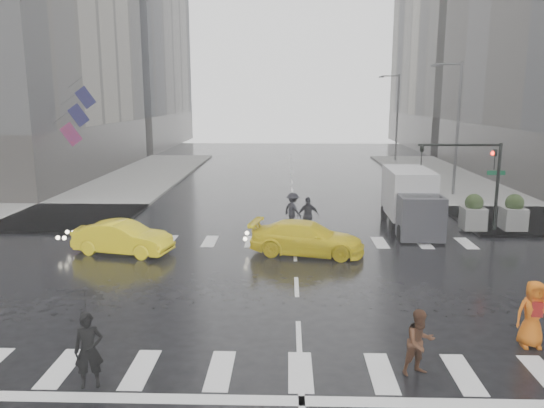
{
  "coord_description": "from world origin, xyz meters",
  "views": [
    {
      "loc": [
        -0.34,
        -18.07,
        6.7
      ],
      "look_at": [
        -0.94,
        2.0,
        2.63
      ],
      "focal_mm": 35.0,
      "sensor_mm": 36.0,
      "label": 1
    }
  ],
  "objects_px": {
    "pedestrian_brown": "(420,342)",
    "pedestrian_orange": "(533,314)",
    "taxi_mid": "(123,238)",
    "traffic_signal_pole": "(478,169)",
    "taxi_front": "(122,234)",
    "box_truck": "(411,199)"
  },
  "relations": [
    {
      "from": "pedestrian_brown",
      "to": "taxi_mid",
      "type": "height_order",
      "value": "pedestrian_brown"
    },
    {
      "from": "pedestrian_brown",
      "to": "taxi_front",
      "type": "xyz_separation_m",
      "value": [
        -10.61,
        10.6,
        -0.14
      ]
    },
    {
      "from": "traffic_signal_pole",
      "to": "taxi_front",
      "type": "xyz_separation_m",
      "value": [
        -16.72,
        -3.42,
        -2.52
      ]
    },
    {
      "from": "traffic_signal_pole",
      "to": "box_truck",
      "type": "bearing_deg",
      "value": 170.87
    },
    {
      "from": "pedestrian_brown",
      "to": "taxi_mid",
      "type": "xyz_separation_m",
      "value": [
        -10.36,
        9.92,
        -0.13
      ]
    },
    {
      "from": "traffic_signal_pole",
      "to": "box_truck",
      "type": "relative_size",
      "value": 0.79
    },
    {
      "from": "traffic_signal_pole",
      "to": "box_truck",
      "type": "height_order",
      "value": "traffic_signal_pole"
    },
    {
      "from": "traffic_signal_pole",
      "to": "pedestrian_brown",
      "type": "xyz_separation_m",
      "value": [
        -6.11,
        -14.02,
        -2.38
      ]
    },
    {
      "from": "traffic_signal_pole",
      "to": "pedestrian_orange",
      "type": "bearing_deg",
      "value": -102.22
    },
    {
      "from": "pedestrian_brown",
      "to": "taxi_mid",
      "type": "distance_m",
      "value": 14.35
    },
    {
      "from": "pedestrian_orange",
      "to": "taxi_mid",
      "type": "height_order",
      "value": "pedestrian_orange"
    },
    {
      "from": "taxi_front",
      "to": "pedestrian_brown",
      "type": "bearing_deg",
      "value": -135.61
    },
    {
      "from": "pedestrian_brown",
      "to": "box_truck",
      "type": "relative_size",
      "value": 0.29
    },
    {
      "from": "taxi_mid",
      "to": "box_truck",
      "type": "bearing_deg",
      "value": -58.08
    },
    {
      "from": "pedestrian_orange",
      "to": "taxi_front",
      "type": "xyz_separation_m",
      "value": [
        -14.03,
        9.02,
        -0.24
      ]
    },
    {
      "from": "pedestrian_brown",
      "to": "pedestrian_orange",
      "type": "relative_size",
      "value": 0.89
    },
    {
      "from": "taxi_front",
      "to": "box_truck",
      "type": "relative_size",
      "value": 0.72
    },
    {
      "from": "taxi_mid",
      "to": "pedestrian_orange",
      "type": "bearing_deg",
      "value": -108.19
    },
    {
      "from": "pedestrian_brown",
      "to": "box_truck",
      "type": "height_order",
      "value": "box_truck"
    },
    {
      "from": "pedestrian_brown",
      "to": "taxi_front",
      "type": "distance_m",
      "value": 15.0
    },
    {
      "from": "pedestrian_orange",
      "to": "box_truck",
      "type": "height_order",
      "value": "box_truck"
    },
    {
      "from": "pedestrian_brown",
      "to": "box_truck",
      "type": "bearing_deg",
      "value": 56.75
    }
  ]
}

